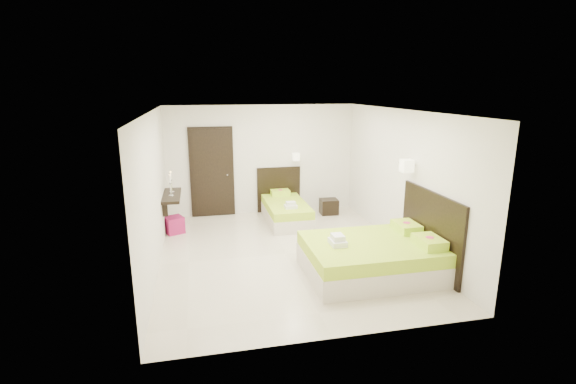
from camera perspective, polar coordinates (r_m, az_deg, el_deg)
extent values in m
plane|color=beige|center=(7.80, -0.25, -8.43)|extent=(5.50, 5.50, 0.00)
cube|color=beige|center=(9.54, -0.27, -3.25)|extent=(0.89, 1.77, 0.28)
cube|color=#91BE1E|center=(9.47, -0.27, -1.92)|extent=(0.88, 1.76, 0.18)
cube|color=black|center=(10.24, -1.28, 0.36)|extent=(1.06, 0.05, 1.11)
cube|color=#BDE92A|center=(10.06, -1.07, -0.07)|extent=(0.44, 0.30, 0.12)
cylinder|color=#EC376C|center=(10.05, -1.07, 0.29)|extent=(0.11, 0.11, 0.00)
cube|color=silver|center=(8.98, 0.38, -2.00)|extent=(0.27, 0.20, 0.07)
cube|color=silver|center=(8.96, 0.38, -1.56)|extent=(0.20, 0.15, 0.07)
cube|color=beige|center=(10.01, 1.08, 4.84)|extent=(0.16, 0.16, 0.18)
cylinder|color=#2D2116|center=(10.09, 0.97, 4.91)|extent=(0.03, 0.16, 0.03)
cube|color=beige|center=(7.09, 11.25, -9.62)|extent=(2.14, 1.60, 0.34)
cube|color=#91BE1E|center=(6.98, 11.36, -7.53)|extent=(2.11, 1.59, 0.21)
cube|color=black|center=(7.37, 18.89, -5.05)|extent=(0.05, 1.82, 1.33)
cube|color=#BDE92A|center=(6.96, 18.76, -6.48)|extent=(0.36, 0.53, 0.15)
cylinder|color=#EC376C|center=(6.94, 18.81, -5.89)|extent=(0.13, 0.13, 0.00)
cube|color=#BDE92A|center=(7.57, 15.88, -4.61)|extent=(0.36, 0.53, 0.15)
cylinder|color=#EC376C|center=(7.55, 15.92, -4.05)|extent=(0.13, 0.13, 0.00)
cube|color=silver|center=(6.72, 6.80, -6.85)|extent=(0.23, 0.32, 0.09)
cube|color=silver|center=(6.69, 6.82, -6.16)|extent=(0.18, 0.24, 0.09)
cube|color=beige|center=(7.62, 15.93, 3.47)|extent=(0.19, 0.19, 0.21)
cylinder|color=#2D2116|center=(7.65, 16.46, 3.49)|extent=(0.16, 0.03, 0.03)
cube|color=black|center=(10.16, 5.60, -1.99)|extent=(0.43, 0.39, 0.37)
cube|color=maroon|center=(9.13, -15.30, -4.35)|extent=(0.46, 0.46, 0.35)
cube|color=black|center=(9.95, -10.36, 2.64)|extent=(1.02, 0.06, 2.14)
cube|color=black|center=(9.91, -10.35, 2.60)|extent=(0.88, 0.04, 2.06)
cylinder|color=silver|center=(9.91, -8.31, 2.38)|extent=(0.03, 0.10, 0.03)
cube|color=black|center=(8.93, -15.62, -0.48)|extent=(0.35, 1.20, 0.06)
cube|color=black|center=(8.54, -16.47, -2.24)|extent=(0.10, 0.04, 0.30)
cube|color=black|center=(9.41, -16.12, -0.73)|extent=(0.10, 0.04, 0.30)
cylinder|color=silver|center=(8.77, -15.68, -0.47)|extent=(0.10, 0.10, 0.02)
cylinder|color=silver|center=(8.74, -15.74, 0.29)|extent=(0.02, 0.02, 0.22)
cone|color=silver|center=(8.71, -15.79, 1.12)|extent=(0.07, 0.07, 0.04)
cylinder|color=white|center=(8.69, -15.83, 1.73)|extent=(0.02, 0.02, 0.15)
sphere|color=#FFB23F|center=(8.68, -15.87, 2.29)|extent=(0.02, 0.02, 0.02)
cylinder|color=silver|center=(9.06, -15.59, -0.01)|extent=(0.10, 0.10, 0.02)
cylinder|color=silver|center=(9.03, -15.64, 0.73)|extent=(0.02, 0.02, 0.22)
cone|color=silver|center=(9.01, -15.69, 1.54)|extent=(0.07, 0.07, 0.04)
cylinder|color=white|center=(8.99, -15.73, 2.13)|extent=(0.02, 0.02, 0.15)
sphere|color=#FFB23F|center=(8.97, -15.77, 2.67)|extent=(0.02, 0.02, 0.02)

